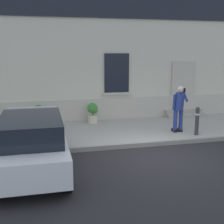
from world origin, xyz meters
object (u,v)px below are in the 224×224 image
Objects in this scene: hatchback_car_white at (32,143)px; planter_cream at (93,112)px; bollard_near_person at (197,120)px; planter_olive at (39,115)px; person_on_phone at (179,106)px.

hatchback_car_white is 4.94m from planter_cream.
hatchback_car_white is at bearing -163.87° from bollard_near_person.
planter_olive is at bearing 153.88° from bollard_near_person.
bollard_near_person is at bearing -43.13° from person_on_phone.
planter_cream is at bearing 141.27° from bollard_near_person.
person_on_phone is at bearing -23.54° from planter_olive.
person_on_phone reaches higher than planter_cream.
person_on_phone reaches higher than hatchback_car_white.
bollard_near_person is 0.60× the size of person_on_phone.
person_on_phone reaches higher than planter_olive.
hatchback_car_white is at bearing -118.67° from planter_cream.
planter_olive is (-5.55, 2.72, -0.11)m from bollard_near_person.
bollard_near_person is at bearing -38.73° from planter_cream.
hatchback_car_white is at bearing -153.70° from person_on_phone.
planter_cream is at bearing 146.71° from person_on_phone.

